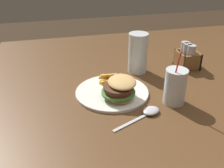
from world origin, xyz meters
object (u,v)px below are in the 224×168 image
object	(u,v)px
beer_glass	(138,54)
condiment_caddy	(187,58)
meal_plate_near	(115,90)
juice_glass	(175,88)
spoon	(149,112)

from	to	relation	value
beer_glass	condiment_caddy	xyz separation A→B (m)	(0.01, 0.22, -0.03)
meal_plate_near	juice_glass	bearing A→B (deg)	64.44
condiment_caddy	spoon	bearing A→B (deg)	-43.65
condiment_caddy	beer_glass	bearing A→B (deg)	-93.05
beer_glass	meal_plate_near	bearing A→B (deg)	-38.39
meal_plate_near	beer_glass	distance (m)	0.23
beer_glass	spoon	world-z (taller)	beer_glass
beer_glass	spoon	size ratio (longest dim) A/B	0.92
spoon	meal_plate_near	bearing A→B (deg)	95.81
juice_glass	meal_plate_near	bearing A→B (deg)	-115.56
meal_plate_near	condiment_caddy	size ratio (longest dim) A/B	2.43
meal_plate_near	condiment_caddy	xyz separation A→B (m)	(-0.17, 0.36, 0.02)
spoon	condiment_caddy	size ratio (longest dim) A/B	1.66
meal_plate_near	spoon	bearing A→B (deg)	30.49
spoon	condiment_caddy	distance (m)	0.41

